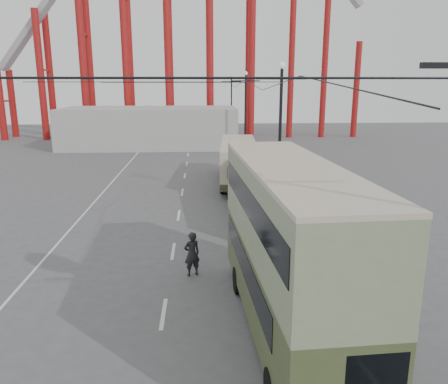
{
  "coord_description": "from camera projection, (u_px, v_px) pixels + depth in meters",
  "views": [
    {
      "loc": [
        0.38,
        -10.21,
        8.02
      ],
      "look_at": [
        1.5,
        9.87,
        3.0
      ],
      "focal_mm": 35.0,
      "sensor_mm": 36.0,
      "label": 1
    }
  ],
  "objects": [
    {
      "name": "road_markings",
      "position": [
        183.0,
        200.0,
        30.85
      ],
      "size": [
        12.52,
        120.0,
        0.01
      ],
      "color": "silver",
      "rests_on": "ground"
    },
    {
      "name": "lamp_post_mid",
      "position": [
        280.0,
        136.0,
        28.41
      ],
      "size": [
        3.2,
        0.44,
        9.32
      ],
      "color": "black",
      "rests_on": "ground"
    },
    {
      "name": "lamp_post_far",
      "position": [
        245.0,
        113.0,
        49.73
      ],
      "size": [
        3.2,
        0.44,
        9.32
      ],
      "color": "black",
      "rests_on": "ground"
    },
    {
      "name": "lamp_post_distant",
      "position": [
        231.0,
        104.0,
        71.04
      ],
      "size": [
        3.2,
        0.44,
        9.32
      ],
      "color": "black",
      "rests_on": "ground"
    },
    {
      "name": "fairground_shed",
      "position": [
        150.0,
        127.0,
        56.41
      ],
      "size": [
        22.0,
        10.0,
        5.0
      ],
      "primitive_type": "cube",
      "color": "#A5A5A0",
      "rests_on": "ground"
    },
    {
      "name": "double_decker_bus",
      "position": [
        289.0,
        242.0,
        13.74
      ],
      "size": [
        3.22,
        10.64,
        5.64
      ],
      "rotation": [
        0.0,
        0.0,
        0.05
      ],
      "color": "#3C4625",
      "rests_on": "ground"
    },
    {
      "name": "single_decker_green",
      "position": [
        259.0,
        192.0,
        26.33
      ],
      "size": [
        3.47,
        10.66,
        2.96
      ],
      "rotation": [
        0.0,
        0.0,
        0.1
      ],
      "color": "gray",
      "rests_on": "ground"
    },
    {
      "name": "single_decker_cream",
      "position": [
        238.0,
        160.0,
        35.54
      ],
      "size": [
        3.58,
        11.11,
        3.4
      ],
      "rotation": [
        0.0,
        0.0,
        -0.08
      ],
      "color": "#C0B39B",
      "rests_on": "ground"
    },
    {
      "name": "pedestrian",
      "position": [
        192.0,
        254.0,
        18.54
      ],
      "size": [
        0.84,
        0.72,
        1.95
      ],
      "primitive_type": "imported",
      "rotation": [
        0.0,
        0.0,
        3.56
      ],
      "color": "black",
      "rests_on": "ground"
    }
  ]
}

